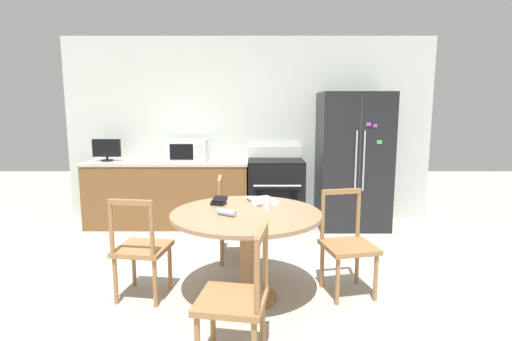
{
  "coord_description": "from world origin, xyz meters",
  "views": [
    {
      "loc": [
        0.1,
        -3.11,
        1.63
      ],
      "look_at": [
        0.11,
        1.15,
        0.95
      ],
      "focal_mm": 28.0,
      "sensor_mm": 36.0,
      "label": 1
    }
  ],
  "objects": [
    {
      "name": "microwave",
      "position": [
        -0.83,
        2.28,
        1.05
      ],
      "size": [
        0.53,
        0.38,
        0.3
      ],
      "color": "white",
      "rests_on": "kitchen_counter"
    },
    {
      "name": "folded_napkin",
      "position": [
        -0.13,
        0.01,
        0.79
      ],
      "size": [
        0.17,
        0.13,
        0.05
      ],
      "color": "#A3BCDB",
      "rests_on": "dining_table"
    },
    {
      "name": "wallet",
      "position": [
        -0.23,
        0.39,
        0.79
      ],
      "size": [
        0.15,
        0.16,
        0.07
      ],
      "color": "black",
      "rests_on": "dining_table"
    },
    {
      "name": "oven_range",
      "position": [
        0.37,
        2.26,
        0.47
      ],
      "size": [
        0.75,
        0.68,
        1.08
      ],
      "color": "black",
      "rests_on": "ground_plane"
    },
    {
      "name": "dining_chair_right",
      "position": [
        0.9,
        0.23,
        0.43
      ],
      "size": [
        0.5,
        0.5,
        0.9
      ],
      "rotation": [
        0.0,
        0.0,
        3.35
      ],
      "color": "#9E7042",
      "rests_on": "ground_plane"
    },
    {
      "name": "refrigerator",
      "position": [
        1.41,
        2.23,
        0.91
      ],
      "size": [
        0.92,
        0.72,
        1.82
      ],
      "color": "black",
      "rests_on": "ground_plane"
    },
    {
      "name": "back_wall",
      "position": [
        0.0,
        2.65,
        1.3
      ],
      "size": [
        5.2,
        0.1,
        2.6
      ],
      "color": "silver",
      "rests_on": "ground_plane"
    },
    {
      "name": "candle_glass",
      "position": [
        0.2,
        0.21,
        0.8
      ],
      "size": [
        0.08,
        0.08,
        0.09
      ],
      "color": "silver",
      "rests_on": "dining_table"
    },
    {
      "name": "ground_plane",
      "position": [
        0.0,
        0.0,
        0.0
      ],
      "size": [
        14.0,
        14.0,
        0.0
      ],
      "primitive_type": "plane",
      "color": "#B2ADA3"
    },
    {
      "name": "mail_stack",
      "position": [
        0.16,
        0.48,
        0.77
      ],
      "size": [
        0.31,
        0.36,
        0.02
      ],
      "color": "white",
      "rests_on": "dining_table"
    },
    {
      "name": "kitchen_counter",
      "position": [
        -1.11,
        2.29,
        0.45
      ],
      "size": [
        2.2,
        0.64,
        0.9
      ],
      "color": "brown",
      "rests_on": "ground_plane"
    },
    {
      "name": "countertop_tv",
      "position": [
        -1.93,
        2.3,
        1.06
      ],
      "size": [
        0.38,
        0.16,
        0.3
      ],
      "color": "black",
      "rests_on": "kitchen_counter"
    },
    {
      "name": "dining_chair_near",
      "position": [
        -0.02,
        -0.78,
        0.43
      ],
      "size": [
        0.48,
        0.48,
        0.9
      ],
      "rotation": [
        0.0,
        0.0,
        1.41
      ],
      "color": "#9E7042",
      "rests_on": "ground_plane"
    },
    {
      "name": "dining_chair_far",
      "position": [
        -0.12,
        1.0,
        0.43
      ],
      "size": [
        0.44,
        0.44,
        0.9
      ],
      "rotation": [
        0.0,
        0.0,
        4.77
      ],
      "color": "#9E7042",
      "rests_on": "ground_plane"
    },
    {
      "name": "dining_chair_left",
      "position": [
        -0.88,
        0.13,
        0.43
      ],
      "size": [
        0.48,
        0.48,
        0.9
      ],
      "rotation": [
        0.0,
        0.0,
        6.14
      ],
      "color": "#9E7042",
      "rests_on": "ground_plane"
    },
    {
      "name": "dining_table",
      "position": [
        0.02,
        0.12,
        0.62
      ],
      "size": [
        1.26,
        1.26,
        0.76
      ],
      "color": "#997551",
      "rests_on": "ground_plane"
    }
  ]
}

